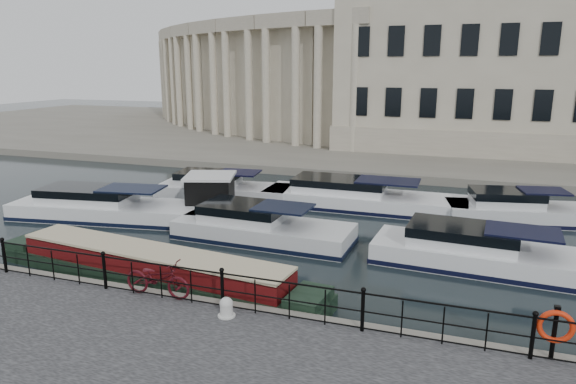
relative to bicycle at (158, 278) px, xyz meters
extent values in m
plane|color=black|center=(2.16, 2.18, -1.11)|extent=(160.00, 160.00, 0.00)
cube|color=#6B665B|center=(2.16, 41.18, -0.84)|extent=(120.00, 42.00, 0.55)
cylinder|color=black|center=(-5.84, -0.07, -0.01)|extent=(0.10, 0.10, 1.10)
sphere|color=black|center=(-5.84, -0.07, 0.59)|extent=(0.14, 0.14, 0.14)
cylinder|color=black|center=(-1.84, -0.07, -0.01)|extent=(0.10, 0.10, 1.10)
sphere|color=black|center=(-1.84, -0.07, 0.59)|extent=(0.14, 0.14, 0.14)
cylinder|color=black|center=(2.16, -0.07, -0.01)|extent=(0.10, 0.10, 1.10)
sphere|color=black|center=(2.16, -0.07, 0.59)|extent=(0.14, 0.14, 0.14)
cylinder|color=black|center=(6.16, -0.07, -0.01)|extent=(0.10, 0.10, 1.10)
sphere|color=black|center=(6.16, -0.07, 0.59)|extent=(0.14, 0.14, 0.14)
cylinder|color=black|center=(10.16, -0.07, -0.01)|extent=(0.10, 0.10, 1.10)
sphere|color=black|center=(10.16, -0.07, 0.59)|extent=(0.14, 0.14, 0.14)
cylinder|color=black|center=(2.16, -0.07, 0.49)|extent=(24.00, 0.05, 0.05)
cylinder|color=black|center=(2.16, -0.07, -0.01)|extent=(24.00, 0.04, 0.04)
cylinder|color=black|center=(2.16, -0.07, -0.48)|extent=(24.00, 0.04, 0.04)
cube|color=#ADA38C|center=(8.16, 35.18, 6.44)|extent=(20.00, 14.00, 14.00)
cube|color=#9E937F|center=(8.16, 35.18, 0.44)|extent=(20.30, 14.30, 2.00)
cube|color=#ADA38C|center=(-1.17, 31.20, 4.94)|extent=(5.73, 4.06, 11.00)
cube|color=#9E937F|center=(-1.60, 29.25, 9.84)|extent=(5.62, 2.73, 1.20)
cylinder|color=#ADA38C|center=(-0.12, 28.34, 4.34)|extent=(0.70, 0.70, 9.80)
cylinder|color=#ADA38C|center=(-3.33, 29.05, 4.34)|extent=(0.70, 0.70, 9.80)
cube|color=#ADA38C|center=(-6.12, 32.62, 4.94)|extent=(5.90, 4.56, 11.00)
cube|color=#9E937F|center=(-6.79, 30.73, 9.84)|extent=(5.62, 3.30, 1.20)
cylinder|color=#ADA38C|center=(-5.43, 29.65, 4.34)|extent=(0.70, 0.70, 9.80)
cylinder|color=#ADA38C|center=(-8.53, 30.74, 4.34)|extent=(0.70, 0.70, 9.80)
cube|color=#ADA38C|center=(-10.88, 34.62, 4.94)|extent=(5.99, 4.99, 11.00)
cube|color=#9E937F|center=(-11.76, 32.83, 9.84)|extent=(5.55, 3.83, 1.20)
cylinder|color=#ADA38C|center=(-10.54, 31.59, 4.34)|extent=(0.70, 0.70, 9.80)
cylinder|color=#ADA38C|center=(-13.48, 33.04, 4.34)|extent=(0.70, 0.70, 9.80)
cube|color=#ADA38C|center=(-15.35, 37.18, 4.94)|extent=(5.99, 5.36, 11.00)
cube|color=#9E937F|center=(-16.45, 35.50, 9.84)|extent=(5.40, 4.29, 1.20)
cylinder|color=#ADA38C|center=(-15.39, 34.13, 4.34)|extent=(0.70, 0.70, 9.80)
cylinder|color=#ADA38C|center=(-18.13, 35.92, 4.34)|extent=(0.70, 0.70, 9.80)
cube|color=#ADA38C|center=(-19.49, 40.25, 4.94)|extent=(5.91, 5.64, 11.00)
cube|color=#9E937F|center=(-20.78, 38.72, 9.84)|extent=(5.16, 4.70, 1.20)
cylinder|color=#ADA38C|center=(-19.89, 37.23, 4.34)|extent=(0.70, 0.70, 9.80)
cylinder|color=#ADA38C|center=(-22.40, 39.34, 4.34)|extent=(0.70, 0.70, 9.80)
cube|color=#ADA38C|center=(-23.24, 43.80, 4.94)|extent=(5.74, 5.85, 11.00)
cube|color=#9E937F|center=(-24.70, 42.43, 9.84)|extent=(4.86, 5.04, 1.20)
cylinder|color=#ADA38C|center=(-23.99, 40.84, 4.34)|extent=(0.70, 0.70, 9.80)
cylinder|color=#ADA38C|center=(-26.23, 43.24, 4.34)|extent=(0.70, 0.70, 9.80)
cube|color=#ADA38C|center=(-26.53, 47.77, 4.94)|extent=(5.49, 5.97, 11.00)
cube|color=#9E937F|center=(-28.14, 46.59, 9.84)|extent=(4.48, 5.30, 1.20)
cylinder|color=#ADA38C|center=(-27.63, 44.93, 4.34)|extent=(0.70, 0.70, 9.80)
cylinder|color=#ADA38C|center=(-29.57, 47.57, 4.34)|extent=(0.70, 0.70, 9.80)
cube|color=#ADA38C|center=(-29.32, 52.10, 4.94)|extent=(5.16, 6.00, 11.00)
cube|color=#9E937F|center=(-31.06, 51.12, 9.84)|extent=(4.04, 5.49, 1.20)
cylinder|color=#ADA38C|center=(-30.76, 49.41, 4.34)|extent=(0.70, 0.70, 9.80)
cylinder|color=#ADA38C|center=(-32.36, 52.27, 4.34)|extent=(0.70, 0.70, 9.80)
cube|color=#ADA38C|center=(-31.57, 56.74, 4.94)|extent=(4.76, 5.95, 11.00)
cube|color=#9E937F|center=(-33.42, 55.98, 9.84)|extent=(3.54, 5.60, 1.20)
cylinder|color=#ADA38C|center=(-33.32, 54.24, 4.34)|extent=(0.70, 0.70, 9.80)
cylinder|color=#ADA38C|center=(-34.58, 57.28, 4.34)|extent=(0.70, 0.70, 9.80)
imported|color=#440C13|center=(0.00, 0.00, 0.00)|extent=(2.14, 0.75, 1.13)
cylinder|color=beige|center=(2.48, -0.49, -0.38)|extent=(0.35, 0.35, 0.37)
sphere|color=beige|center=(2.48, -0.49, -0.19)|extent=(0.37, 0.37, 0.37)
cylinder|color=beige|center=(2.48, -0.49, -0.55)|extent=(0.49, 0.49, 0.04)
cylinder|color=black|center=(10.62, 0.08, 0.09)|extent=(0.11, 0.11, 1.30)
cube|color=black|center=(10.62, 0.08, 0.74)|extent=(0.13, 0.13, 0.09)
torus|color=red|center=(10.62, 0.00, 0.31)|extent=(0.83, 0.13, 0.83)
cube|color=black|center=(-1.51, 1.87, -1.01)|extent=(13.08, 3.15, 0.78)
cube|color=#4F0B0C|center=(-1.51, 1.87, -0.36)|extent=(10.47, 2.61, 0.61)
cube|color=#C3B38D|center=(-1.51, 1.87, 0.04)|extent=(10.48, 2.66, 0.09)
cube|color=#6B665B|center=(-3.25, 9.68, -1.06)|extent=(3.80, 3.45, 0.26)
cube|color=black|center=(-3.25, 9.68, -0.01)|extent=(2.64, 2.64, 1.89)
cube|color=silver|center=(-3.25, 9.68, 0.94)|extent=(2.90, 2.90, 0.13)
cube|color=white|center=(-7.69, 7.77, -0.91)|extent=(9.95, 4.13, 1.20)
cube|color=black|center=(-7.69, 7.77, -0.99)|extent=(10.05, 4.17, 0.18)
cube|color=white|center=(-8.83, 7.59, -0.06)|extent=(4.63, 2.85, 0.90)
cube|color=black|center=(-6.54, 7.94, 0.44)|extent=(3.15, 2.31, 0.08)
cube|color=silver|center=(0.51, 7.21, -0.91)|extent=(7.67, 2.93, 1.20)
cube|color=black|center=(0.51, 7.21, -0.99)|extent=(7.74, 2.96, 0.18)
cube|color=silver|center=(-0.40, 7.24, -0.06)|extent=(3.48, 2.31, 0.90)
cube|color=black|center=(1.42, 7.17, 0.44)|extent=(2.34, 1.95, 0.08)
cube|color=white|center=(9.52, 6.97, -0.91)|extent=(8.55, 3.18, 1.20)
cube|color=black|center=(9.52, 6.97, -0.99)|extent=(8.64, 3.21, 0.18)
cube|color=white|center=(8.52, 7.03, -0.06)|extent=(3.91, 2.41, 0.90)
cube|color=black|center=(10.53, 6.90, 0.44)|extent=(2.63, 2.01, 0.08)
cube|color=silver|center=(-4.17, 13.01, -0.91)|extent=(7.58, 3.34, 1.20)
cube|color=black|center=(-4.17, 13.01, -0.99)|extent=(7.66, 3.37, 0.18)
cube|color=silver|center=(-5.04, 12.91, -0.06)|extent=(3.52, 2.44, 0.90)
cube|color=black|center=(-3.29, 13.11, 0.44)|extent=(2.39, 2.01, 0.08)
cube|color=white|center=(3.55, 13.63, -0.91)|extent=(10.42, 2.87, 1.20)
cube|color=black|center=(3.55, 13.63, -0.99)|extent=(10.52, 2.90, 0.18)
cube|color=white|center=(2.30, 13.63, -0.06)|extent=(4.69, 2.35, 0.90)
cube|color=black|center=(4.80, 13.63, 0.44)|extent=(3.13, 2.00, 0.08)
cube|color=silver|center=(11.22, 13.72, -0.91)|extent=(7.24, 3.66, 1.20)
cube|color=black|center=(11.22, 13.72, -0.99)|extent=(7.31, 3.69, 0.18)
cube|color=silver|center=(10.40, 13.56, -0.06)|extent=(3.43, 2.51, 0.90)
cube|color=black|center=(12.03, 13.88, 0.44)|extent=(2.35, 2.03, 0.08)
camera|label=1|loc=(8.28, -12.13, 6.13)|focal=32.00mm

